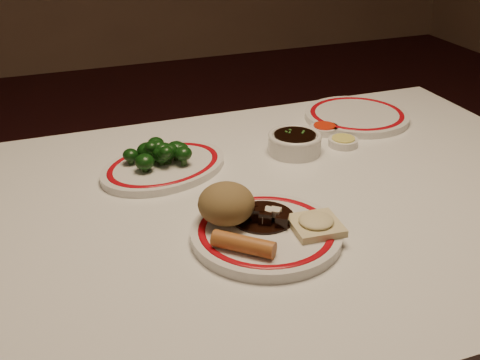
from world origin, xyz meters
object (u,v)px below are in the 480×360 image
object	(u,v)px
spring_roll	(243,244)
soy_bowl	(295,144)
broccoli_plate	(164,167)
stirfry_heap	(263,216)
fried_wonton	(316,224)
broccoli_pile	(161,152)
main_plate	(266,234)
dining_table	(290,238)
rice_mound	(226,204)

from	to	relation	value
spring_roll	soy_bowl	distance (m)	0.42
broccoli_plate	stirfry_heap	bearing A→B (deg)	-70.19
fried_wonton	broccoli_pile	distance (m)	0.38
broccoli_plate	main_plate	bearing A→B (deg)	-72.88
dining_table	broccoli_pile	xyz separation A→B (m)	(-0.20, 0.19, 0.13)
broccoli_pile	fried_wonton	bearing A→B (deg)	-62.90
broccoli_plate	broccoli_pile	bearing A→B (deg)	114.48
main_plate	broccoli_pile	bearing A→B (deg)	107.26
stirfry_heap	rice_mound	bearing A→B (deg)	161.99
main_plate	broccoli_pile	size ratio (longest dim) A/B	2.06
dining_table	spring_roll	world-z (taller)	spring_roll
broccoli_pile	dining_table	bearing A→B (deg)	-44.45
soy_bowl	main_plate	bearing A→B (deg)	-122.86
spring_roll	stirfry_heap	xyz separation A→B (m)	(0.06, 0.07, -0.00)
main_plate	rice_mound	size ratio (longest dim) A/B	2.86
dining_table	rice_mound	world-z (taller)	rice_mound
dining_table	main_plate	size ratio (longest dim) A/B	4.50
rice_mound	broccoli_pile	xyz separation A→B (m)	(-0.04, 0.26, -0.01)
rice_mound	spring_roll	world-z (taller)	rice_mound
main_plate	soy_bowl	distance (m)	0.35
main_plate	stirfry_heap	world-z (taller)	stirfry_heap
dining_table	rice_mound	bearing A→B (deg)	-155.62
dining_table	fried_wonton	distance (m)	0.19
fried_wonton	soy_bowl	size ratio (longest dim) A/B	0.75
spring_roll	fried_wonton	size ratio (longest dim) A/B	1.19
spring_roll	stirfry_heap	size ratio (longest dim) A/B	0.93
soy_bowl	broccoli_plate	bearing A→B (deg)	177.47
main_plate	spring_roll	size ratio (longest dim) A/B	2.71
main_plate	stirfry_heap	xyz separation A→B (m)	(0.01, 0.03, 0.02)
main_plate	stirfry_heap	distance (m)	0.03
spring_roll	fried_wonton	distance (m)	0.13
rice_mound	stirfry_heap	size ratio (longest dim) A/B	0.88
spring_roll	broccoli_plate	distance (m)	0.35
main_plate	spring_roll	bearing A→B (deg)	-141.15
main_plate	fried_wonton	bearing A→B (deg)	-19.23
main_plate	broccoli_pile	distance (m)	0.32
fried_wonton	soy_bowl	world-z (taller)	same
dining_table	spring_roll	bearing A→B (deg)	-134.32
dining_table	soy_bowl	distance (m)	0.22
main_plate	soy_bowl	xyz separation A→B (m)	(0.19, 0.29, 0.01)
main_plate	fried_wonton	world-z (taller)	fried_wonton
dining_table	fried_wonton	world-z (taller)	fried_wonton
broccoli_pile	soy_bowl	distance (m)	0.28
dining_table	broccoli_plate	bearing A→B (deg)	136.03
stirfry_heap	soy_bowl	size ratio (longest dim) A/B	0.95
main_plate	fried_wonton	xyz separation A→B (m)	(0.08, -0.03, 0.02)
dining_table	broccoli_plate	distance (m)	0.29
stirfry_heap	broccoli_plate	bearing A→B (deg)	109.81
stirfry_heap	broccoli_pile	size ratio (longest dim) A/B	0.81
broccoli_pile	soy_bowl	bearing A→B (deg)	-3.68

